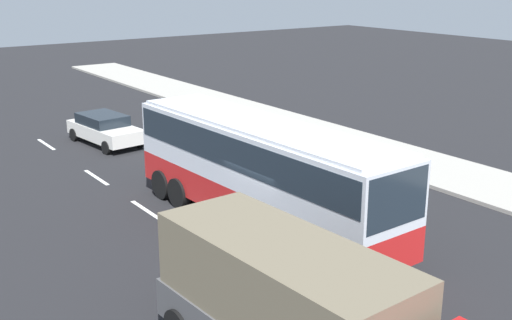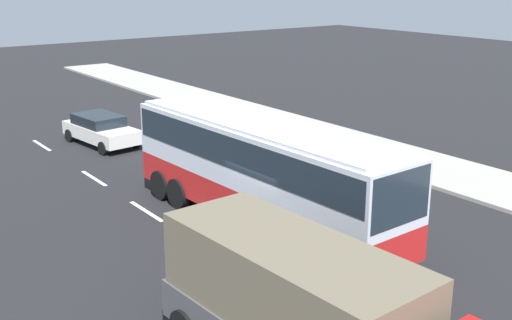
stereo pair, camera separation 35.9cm
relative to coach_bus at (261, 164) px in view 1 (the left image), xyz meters
The scene contains 5 objects.
ground_plane 2.43m from the coach_bus, ahead, with size 120.00×120.00×0.00m, color black.
sidewalk_curb 10.02m from the coach_bus, 84.09° to the left, with size 80.00×4.00×0.15m, color #A8A399.
lane_centreline 4.21m from the coach_bus, 42.10° to the right, with size 36.35×0.16×0.01m.
coach_bus is the anchor object (origin of this frame).
car_white_minivan 13.15m from the coach_bus, behind, with size 4.74×2.38×1.47m.
Camera 1 is at (14.90, -11.42, 8.19)m, focal length 44.66 mm.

